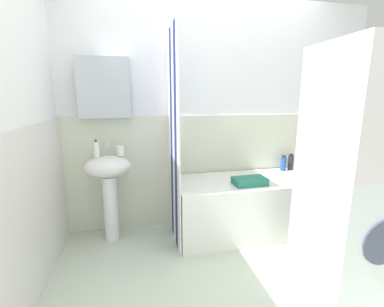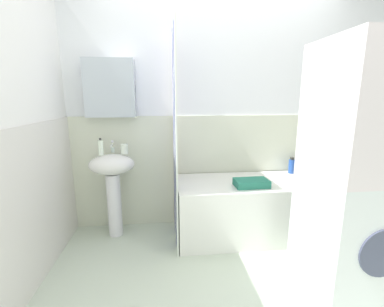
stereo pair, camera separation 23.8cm
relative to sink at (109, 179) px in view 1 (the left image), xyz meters
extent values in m
cube|color=beige|center=(1.09, -1.03, -0.64)|extent=(4.80, 5.60, 0.04)
cube|color=white|center=(1.09, 0.24, 0.58)|extent=(3.60, 0.05, 2.40)
cube|color=silver|center=(1.09, 0.21, -0.02)|extent=(3.60, 0.02, 1.20)
cube|color=silver|center=(0.00, 0.15, 0.86)|extent=(0.48, 0.12, 0.56)
cube|color=white|center=(-0.48, -0.69, 0.58)|extent=(0.05, 1.81, 2.40)
cube|color=silver|center=(-0.45, -0.69, -0.02)|extent=(0.02, 1.81, 1.20)
cylinder|color=white|center=(0.00, 0.00, -0.30)|extent=(0.14, 0.14, 0.65)
ellipsoid|color=white|center=(0.00, 0.00, 0.13)|extent=(0.44, 0.34, 0.20)
cylinder|color=silver|center=(0.00, 0.10, 0.25)|extent=(0.03, 0.03, 0.05)
cylinder|color=silver|center=(0.00, 0.05, 0.31)|extent=(0.02, 0.10, 0.02)
sphere|color=silver|center=(0.00, 0.10, 0.34)|extent=(0.03, 0.03, 0.03)
cylinder|color=white|center=(-0.09, -0.02, 0.30)|extent=(0.05, 0.05, 0.14)
sphere|color=#292A28|center=(-0.09, -0.02, 0.38)|extent=(0.02, 0.02, 0.02)
cylinder|color=silver|center=(0.13, 0.02, 0.27)|extent=(0.07, 0.07, 0.09)
cube|color=white|center=(1.37, -0.14, -0.34)|extent=(1.48, 0.66, 0.57)
cube|color=white|center=(0.62, -0.40, 0.38)|extent=(0.01, 0.13, 2.00)
cube|color=navy|center=(0.62, -0.27, 0.38)|extent=(0.01, 0.13, 2.00)
cube|color=white|center=(0.62, -0.14, 0.38)|extent=(0.01, 0.13, 2.00)
cube|color=navy|center=(0.62, -0.01, 0.38)|extent=(0.01, 0.13, 2.00)
cube|color=white|center=(0.62, 0.12, 0.38)|extent=(0.01, 0.13, 2.00)
cylinder|color=#292A30|center=(2.01, 0.11, 0.03)|extent=(0.06, 0.06, 0.16)
cylinder|color=#2B1C29|center=(2.01, 0.11, 0.12)|extent=(0.04, 0.04, 0.02)
cylinder|color=#264DA6|center=(1.90, 0.09, 0.03)|extent=(0.06, 0.06, 0.15)
cylinder|color=#282925|center=(1.90, 0.09, 0.11)|extent=(0.04, 0.04, 0.02)
cube|color=#287761|center=(1.32, -0.29, -0.02)|extent=(0.32, 0.19, 0.07)
cube|color=white|center=(1.80, -0.99, -0.18)|extent=(0.57, 0.59, 0.87)
cube|color=white|center=(1.80, -0.99, 0.69)|extent=(0.57, 0.59, 0.87)
cylinder|color=#434961|center=(1.80, -1.29, -0.14)|extent=(0.31, 0.01, 0.31)
camera|label=1|loc=(0.27, -2.52, 0.77)|focal=24.58mm
camera|label=2|loc=(0.51, -2.56, 0.77)|focal=24.58mm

